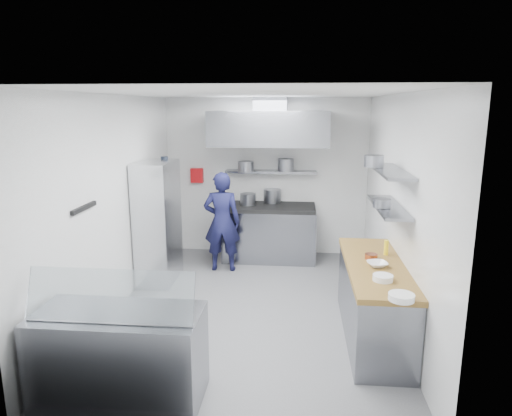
# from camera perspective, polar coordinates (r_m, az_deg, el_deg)

# --- Properties ---
(floor) EXTENTS (5.00, 5.00, 0.00)m
(floor) POSITION_cam_1_polar(r_m,az_deg,el_deg) (6.25, -0.53, -12.48)
(floor) COLOR #4C4C4E
(floor) RESTS_ON ground
(ceiling) EXTENTS (5.00, 5.00, 0.00)m
(ceiling) POSITION_cam_1_polar(r_m,az_deg,el_deg) (5.66, -0.59, 14.13)
(ceiling) COLOR silver
(ceiling) RESTS_ON wall_back
(wall_back) EXTENTS (3.60, 2.80, 0.02)m
(wall_back) POSITION_cam_1_polar(r_m,az_deg,el_deg) (8.24, 1.24, 3.90)
(wall_back) COLOR white
(wall_back) RESTS_ON floor
(wall_front) EXTENTS (3.60, 2.80, 0.02)m
(wall_front) POSITION_cam_1_polar(r_m,az_deg,el_deg) (3.42, -4.95, -8.91)
(wall_front) COLOR white
(wall_front) RESTS_ON floor
(wall_left) EXTENTS (2.80, 5.00, 0.02)m
(wall_left) POSITION_cam_1_polar(r_m,az_deg,el_deg) (6.24, -17.24, 0.48)
(wall_left) COLOR white
(wall_left) RESTS_ON floor
(wall_right) EXTENTS (2.80, 5.00, 0.02)m
(wall_right) POSITION_cam_1_polar(r_m,az_deg,el_deg) (5.89, 17.14, -0.21)
(wall_right) COLOR white
(wall_right) RESTS_ON floor
(gas_range) EXTENTS (1.60, 0.80, 0.90)m
(gas_range) POSITION_cam_1_polar(r_m,az_deg,el_deg) (8.05, 1.72, -3.25)
(gas_range) COLOR gray
(gas_range) RESTS_ON floor
(cooktop) EXTENTS (1.57, 0.78, 0.06)m
(cooktop) POSITION_cam_1_polar(r_m,az_deg,el_deg) (7.93, 1.74, 0.09)
(cooktop) COLOR black
(cooktop) RESTS_ON gas_range
(stock_pot_left) EXTENTS (0.27, 0.27, 0.20)m
(stock_pot_left) POSITION_cam_1_polar(r_m,az_deg,el_deg) (7.97, -1.03, 1.12)
(stock_pot_left) COLOR slate
(stock_pot_left) RESTS_ON cooktop
(stock_pot_mid) EXTENTS (0.31, 0.31, 0.24)m
(stock_pot_mid) POSITION_cam_1_polar(r_m,az_deg,el_deg) (8.17, 2.04, 1.53)
(stock_pot_mid) COLOR slate
(stock_pot_mid) RESTS_ON cooktop
(over_range_shelf) EXTENTS (1.60, 0.30, 0.04)m
(over_range_shelf) POSITION_cam_1_polar(r_m,az_deg,el_deg) (8.06, 1.88, 4.56)
(over_range_shelf) COLOR gray
(over_range_shelf) RESTS_ON wall_back
(shelf_pot_a) EXTENTS (0.27, 0.27, 0.18)m
(shelf_pot_a) POSITION_cam_1_polar(r_m,az_deg,el_deg) (7.91, -1.28, 5.21)
(shelf_pot_a) COLOR slate
(shelf_pot_a) RESTS_ON over_range_shelf
(shelf_pot_b) EXTENTS (0.28, 0.28, 0.22)m
(shelf_pot_b) POSITION_cam_1_polar(r_m,az_deg,el_deg) (7.96, 3.74, 5.38)
(shelf_pot_b) COLOR slate
(shelf_pot_b) RESTS_ON over_range_shelf
(extractor_hood) EXTENTS (1.90, 1.15, 0.55)m
(extractor_hood) POSITION_cam_1_polar(r_m,az_deg,el_deg) (7.57, 1.72, 9.97)
(extractor_hood) COLOR gray
(extractor_hood) RESTS_ON wall_back
(hood_duct) EXTENTS (0.55, 0.55, 0.24)m
(hood_duct) POSITION_cam_1_polar(r_m,az_deg,el_deg) (7.79, 1.85, 12.84)
(hood_duct) COLOR slate
(hood_duct) RESTS_ON extractor_hood
(red_firebox) EXTENTS (0.22, 0.10, 0.26)m
(red_firebox) POSITION_cam_1_polar(r_m,az_deg,el_deg) (8.36, -7.38, 4.06)
(red_firebox) COLOR red
(red_firebox) RESTS_ON wall_back
(chef) EXTENTS (0.61, 0.42, 1.63)m
(chef) POSITION_cam_1_polar(r_m,az_deg,el_deg) (7.42, -4.27, -1.72)
(chef) COLOR #121336
(chef) RESTS_ON floor
(wire_rack) EXTENTS (0.50, 0.90, 1.85)m
(wire_rack) POSITION_cam_1_polar(r_m,az_deg,el_deg) (7.09, -12.16, -1.74)
(wire_rack) COLOR silver
(wire_rack) RESTS_ON floor
(rack_bin_a) EXTENTS (0.16, 0.20, 0.18)m
(rack_bin_a) POSITION_cam_1_polar(r_m,az_deg,el_deg) (7.25, -11.80, -2.44)
(rack_bin_a) COLOR white
(rack_bin_a) RESTS_ON wire_rack
(rack_bin_b) EXTENTS (0.13, 0.17, 0.15)m
(rack_bin_b) POSITION_cam_1_polar(r_m,az_deg,el_deg) (7.33, -11.51, 1.75)
(rack_bin_b) COLOR yellow
(rack_bin_b) RESTS_ON wire_rack
(rack_jar) EXTENTS (0.11, 0.11, 0.18)m
(rack_jar) POSITION_cam_1_polar(r_m,az_deg,el_deg) (7.22, -11.36, 5.61)
(rack_jar) COLOR black
(rack_jar) RESTS_ON wire_rack
(knife_strip) EXTENTS (0.04, 0.55, 0.05)m
(knife_strip) POSITION_cam_1_polar(r_m,az_deg,el_deg) (5.40, -20.70, 0.03)
(knife_strip) COLOR black
(knife_strip) RESTS_ON wall_left
(prep_counter_base) EXTENTS (0.62, 2.00, 0.84)m
(prep_counter_base) POSITION_cam_1_polar(r_m,az_deg,el_deg) (5.57, 14.43, -11.41)
(prep_counter_base) COLOR gray
(prep_counter_base) RESTS_ON floor
(prep_counter_top) EXTENTS (0.65, 2.04, 0.06)m
(prep_counter_top) POSITION_cam_1_polar(r_m,az_deg,el_deg) (5.41, 14.69, -7.04)
(prep_counter_top) COLOR brown
(prep_counter_top) RESTS_ON prep_counter_base
(plate_stack_a) EXTENTS (0.24, 0.24, 0.06)m
(plate_stack_a) POSITION_cam_1_polar(r_m,az_deg,el_deg) (4.49, 17.71, -10.56)
(plate_stack_a) COLOR white
(plate_stack_a) RESTS_ON prep_counter_top
(plate_stack_b) EXTENTS (0.21, 0.21, 0.06)m
(plate_stack_b) POSITION_cam_1_polar(r_m,az_deg,el_deg) (4.91, 15.57, -8.40)
(plate_stack_b) COLOR white
(plate_stack_b) RESTS_ON prep_counter_top
(copper_pan) EXTENTS (0.15, 0.15, 0.06)m
(copper_pan) POSITION_cam_1_polar(r_m,az_deg,el_deg) (5.54, 14.20, -5.89)
(copper_pan) COLOR #B75933
(copper_pan) RESTS_ON prep_counter_top
(squeeze_bottle) EXTENTS (0.05, 0.05, 0.18)m
(squeeze_bottle) POSITION_cam_1_polar(r_m,az_deg,el_deg) (5.71, 15.97, -4.79)
(squeeze_bottle) COLOR yellow
(squeeze_bottle) RESTS_ON prep_counter_top
(mixing_bowl) EXTENTS (0.26, 0.26, 0.05)m
(mixing_bowl) POSITION_cam_1_polar(r_m,az_deg,el_deg) (5.30, 14.92, -6.81)
(mixing_bowl) COLOR white
(mixing_bowl) RESTS_ON prep_counter_top
(wall_shelf_lower) EXTENTS (0.30, 1.30, 0.04)m
(wall_shelf_lower) POSITION_cam_1_polar(r_m,az_deg,el_deg) (5.55, 16.20, 0.15)
(wall_shelf_lower) COLOR gray
(wall_shelf_lower) RESTS_ON wall_right
(wall_shelf_upper) EXTENTS (0.30, 1.30, 0.04)m
(wall_shelf_upper) POSITION_cam_1_polar(r_m,az_deg,el_deg) (5.48, 16.47, 4.44)
(wall_shelf_upper) COLOR gray
(wall_shelf_upper) RESTS_ON wall_right
(shelf_pot_c) EXTENTS (0.20, 0.20, 0.10)m
(shelf_pot_c) POSITION_cam_1_polar(r_m,az_deg,el_deg) (5.39, 15.45, 0.59)
(shelf_pot_c) COLOR slate
(shelf_pot_c) RESTS_ON wall_shelf_lower
(shelf_pot_d) EXTENTS (0.23, 0.23, 0.14)m
(shelf_pot_d) POSITION_cam_1_polar(r_m,az_deg,el_deg) (5.64, 14.53, 5.70)
(shelf_pot_d) COLOR slate
(shelf_pot_d) RESTS_ON wall_shelf_upper
(display_case) EXTENTS (1.50, 0.70, 0.85)m
(display_case) POSITION_cam_1_polar(r_m,az_deg,el_deg) (4.54, -16.62, -17.30)
(display_case) COLOR gray
(display_case) RESTS_ON floor
(display_glass) EXTENTS (1.47, 0.19, 0.42)m
(display_glass) POSITION_cam_1_polar(r_m,az_deg,el_deg) (4.16, -17.80, -10.35)
(display_glass) COLOR silver
(display_glass) RESTS_ON display_case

